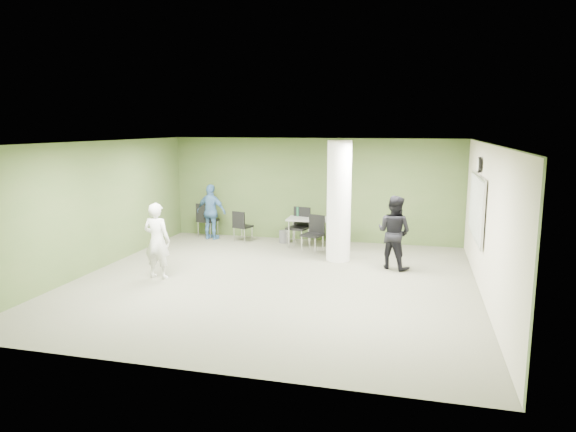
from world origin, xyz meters
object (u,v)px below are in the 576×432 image
(chair_back_left, at_px, (206,217))
(woman_white, at_px, (157,241))
(man_blue, at_px, (211,212))
(folding_table, at_px, (318,220))
(man_black, at_px, (394,232))

(chair_back_left, height_order, woman_white, woman_white)
(man_blue, bearing_deg, folding_table, -174.57)
(chair_back_left, relative_size, woman_white, 0.62)
(chair_back_left, height_order, man_black, man_black)
(folding_table, xyz_separation_m, chair_back_left, (-3.29, 0.40, -0.14))
(man_black, xyz_separation_m, man_blue, (-5.06, 1.81, -0.04))
(chair_back_left, distance_m, man_black, 5.65)
(woman_white, bearing_deg, man_black, -154.48)
(man_blue, bearing_deg, chair_back_left, -24.59)
(woman_white, distance_m, man_blue, 3.78)
(chair_back_left, bearing_deg, man_black, 168.37)
(chair_back_left, bearing_deg, folding_table, -178.16)
(folding_table, height_order, chair_back_left, folding_table)
(woman_white, bearing_deg, chair_back_left, -78.39)
(woman_white, distance_m, man_black, 5.08)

